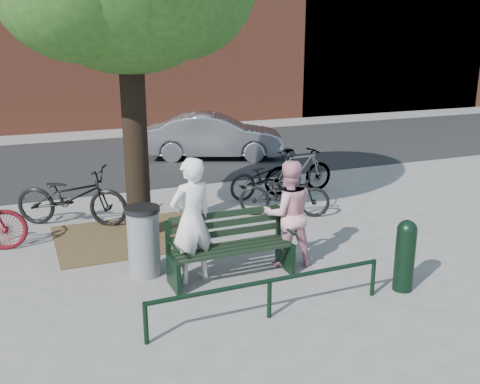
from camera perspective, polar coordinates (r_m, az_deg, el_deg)
name	(u,v)px	position (r m, az deg, el deg)	size (l,w,h in m)	color
ground	(232,278)	(7.62, -0.88, -9.17)	(90.00, 90.00, 0.00)	gray
dirt_pit	(129,237)	(9.32, -11.77, -4.67)	(2.40, 2.00, 0.02)	brown
road	(119,159)	(15.46, -12.83, 3.42)	(40.00, 7.00, 0.01)	black
park_bench	(230,244)	(7.50, -1.13, -5.62)	(1.74, 0.54, 0.97)	black
guard_railing	(270,287)	(6.46, 3.17, -10.05)	(3.06, 0.06, 0.51)	black
person_left	(191,221)	(7.26, -5.20, -3.07)	(0.64, 0.42, 1.75)	white
person_right	(288,213)	(7.83, 5.14, -2.30)	(0.77, 0.60, 1.58)	pink
bollard	(405,253)	(7.41, 17.20, -6.24)	(0.26, 0.26, 0.98)	black
litter_bin	(144,241)	(7.66, -10.24, -5.16)	(0.49, 0.49, 1.01)	gray
bicycle_a	(72,197)	(10.02, -17.52, -0.47)	(0.71, 2.04, 1.07)	black
bicycle_c	(266,177)	(11.33, 2.84, 1.66)	(0.60, 1.72, 0.91)	black
bicycle_d	(299,171)	(11.69, 6.27, 2.26)	(0.47, 1.66, 1.00)	gray
bicycle_e	(284,193)	(10.12, 4.76, -0.12)	(0.60, 1.71, 0.90)	black
parked_car	(215,136)	(15.15, -2.70, 5.95)	(1.33, 3.83, 1.26)	gray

